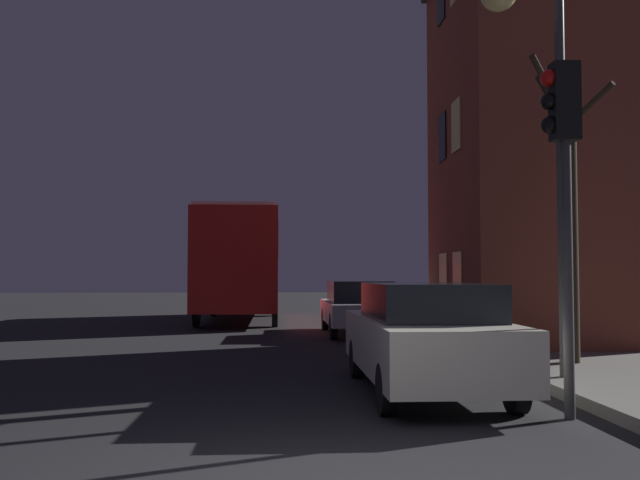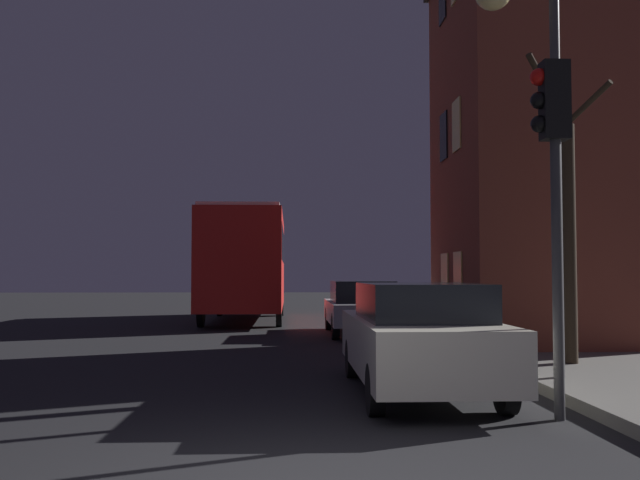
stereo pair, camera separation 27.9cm
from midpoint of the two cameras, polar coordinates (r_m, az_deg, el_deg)
brick_building at (r=16.84m, az=16.99°, el=7.50°), size 3.89×4.89×8.83m
streetlamp at (r=11.06m, az=16.35°, el=13.31°), size 1.24×0.55×5.86m
traffic_light at (r=8.58m, az=19.02°, el=6.05°), size 0.43×0.24×4.05m
bare_tree at (r=12.64m, az=19.68°, el=1.74°), size 1.38×1.65×5.06m
bus at (r=25.24m, az=-5.61°, el=-1.39°), size 2.61×9.17×3.76m
car_near_lane at (r=9.89m, az=8.64°, el=-7.60°), size 1.70×4.67×1.50m
car_mid_lane at (r=19.38m, az=3.73°, el=-5.31°), size 1.77×4.65×1.45m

